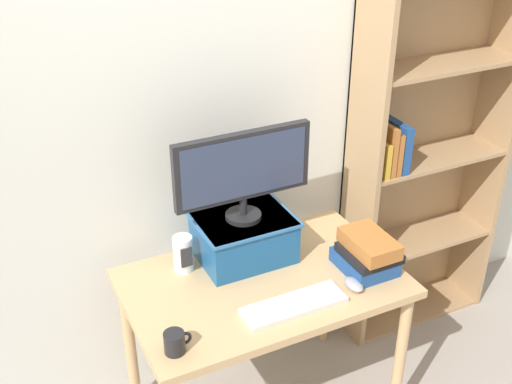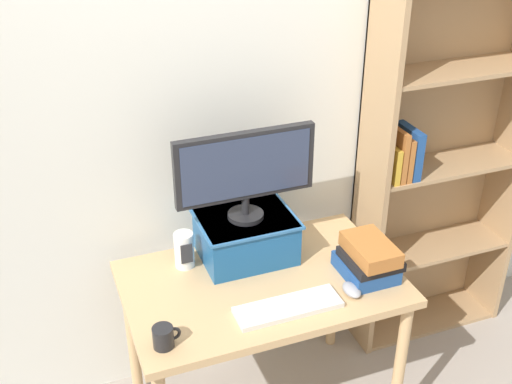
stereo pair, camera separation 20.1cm
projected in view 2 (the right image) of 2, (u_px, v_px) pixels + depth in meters
name	position (u px, v px, depth m)	size (l,w,h in m)	color
back_wall	(223.00, 119.00, 2.78)	(7.00, 0.08, 2.60)	silver
desk	(262.00, 298.00, 2.70)	(1.13, 0.71, 0.76)	tan
bookshelf_unit	(437.00, 162.00, 3.15)	(0.83, 0.28, 1.92)	tan
riser_box	(247.00, 235.00, 2.76)	(0.41, 0.33, 0.20)	#195189
computer_monitor	(246.00, 169.00, 2.60)	(0.59, 0.15, 0.39)	black
keyboard	(288.00, 307.00, 2.48)	(0.42, 0.13, 0.02)	silver
computer_mouse	(352.00, 290.00, 2.57)	(0.06, 0.10, 0.04)	#99999E
book_stack	(368.00, 259.00, 2.65)	(0.21, 0.26, 0.17)	navy
coffee_mug	(164.00, 337.00, 2.29)	(0.10, 0.08, 0.08)	black
desk_speaker	(184.00, 250.00, 2.70)	(0.08, 0.09, 0.16)	silver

